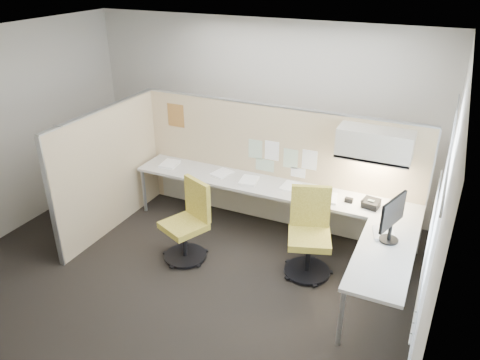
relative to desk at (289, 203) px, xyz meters
The scene contains 27 objects.
floor 1.58m from the desk, 129.58° to the right, with size 5.50×4.50×0.01m, color black.
ceiling 2.64m from the desk, 129.58° to the right, with size 5.50×4.50×0.01m, color white.
wall_back 1.66m from the desk, 129.62° to the left, with size 5.50×0.02×2.80m, color beige.
wall_front 3.59m from the desk, 105.41° to the right, with size 5.50×0.02×2.80m, color beige.
wall_left 3.93m from the desk, 162.99° to the right, with size 0.02×4.50×2.80m, color beige.
wall_right 2.28m from the desk, 31.75° to the right, with size 0.02×4.50×2.80m, color beige.
window_pane 2.32m from the desk, 32.11° to the right, with size 0.01×2.80×1.30m, color #99A5B2.
partition_back 0.67m from the desk, 128.75° to the left, with size 4.10×0.06×1.75m, color beige.
partition_left 2.52m from the desk, 165.56° to the right, with size 0.06×2.20×1.75m, color beige.
desk is the anchor object (origin of this frame).
overhead_bin 1.35m from the desk, 15.24° to the left, with size 0.90×0.36×0.38m, color beige.
task_light_strip 1.22m from the desk, 15.24° to the left, with size 0.60×0.06×0.02m, color #FFEABF.
pinned_papers 0.69m from the desk, 124.37° to the left, with size 1.01×0.00×0.47m.
poster 2.19m from the desk, 167.47° to the left, with size 0.28×0.00×0.35m, color orange.
chair_left 1.36m from the desk, 140.42° to the right, with size 0.64×0.66×1.04m.
chair_right 0.67m from the desk, 48.13° to the right, with size 0.64×0.66×1.08m.
monitor 1.55m from the desk, 23.04° to the right, with size 0.21×0.49×0.53m.
phone 1.06m from the desk, ahead, with size 0.24×0.22×0.12m.
stapler 0.51m from the desk, 23.07° to the left, with size 0.14×0.04×0.05m, color black.
tape_dispenser 0.79m from the desk, ahead, with size 0.10×0.06×0.06m, color black.
coat_hook 2.99m from the desk, 150.78° to the right, with size 0.18×0.45×1.35m.
paper_stack_0 1.97m from the desk, behind, with size 0.23×0.30×0.03m, color white.
paper_stack_1 1.12m from the desk, 169.64° to the left, with size 0.23×0.30×0.02m, color white.
paper_stack_2 0.66m from the desk, 169.25° to the left, with size 0.23×0.30×0.04m, color white.
paper_stack_3 0.27m from the desk, 104.59° to the left, with size 0.23×0.30×0.02m, color white.
paper_stack_4 0.52m from the desk, 10.76° to the left, with size 0.23×0.30×0.03m, color white.
paper_stack_5 1.39m from the desk, 19.73° to the right, with size 0.23×0.30×0.02m, color white.
Camera 1 is at (2.65, -4.11, 3.60)m, focal length 35.00 mm.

